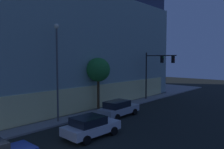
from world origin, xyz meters
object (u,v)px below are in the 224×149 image
Objects in this scene: car_silver at (119,108)px; traffic_light_far_corner at (157,66)px; sidewalk_tree at (98,70)px; street_lamp_sidewalk at (57,61)px; car_white at (91,126)px; modern_building at (21,42)px.

traffic_light_far_corner is at bearing 7.36° from car_silver.
traffic_light_far_corner reaches higher than sidewalk_tree.
car_white is at bearing -95.58° from street_lamp_sidewalk.
sidewalk_tree is at bearing 41.20° from car_white.
traffic_light_far_corner is 1.13× the size of sidewalk_tree.
traffic_light_far_corner is at bearing -12.10° from sidewalk_tree.
street_lamp_sidewalk is at bearing -174.26° from sidewalk_tree.
sidewalk_tree reaches higher than car_silver.
traffic_light_far_corner is 9.23m from sidewalk_tree.
sidewalk_tree is 1.23× the size of car_silver.
street_lamp_sidewalk is at bearing 174.66° from traffic_light_far_corner.
street_lamp_sidewalk is at bearing -106.88° from modern_building.
street_lamp_sidewalk reaches higher than sidewalk_tree.
sidewalk_tree is (0.52, -16.28, -3.87)m from modern_building.
street_lamp_sidewalk is (-5.11, -16.84, -2.87)m from modern_building.
modern_building is at bearing 73.12° from street_lamp_sidewalk.
car_white is (-6.10, -5.34, -3.71)m from sidewalk_tree.
modern_building is 20.83m from car_silver.
car_white is at bearing -104.46° from modern_building.
sidewalk_tree is at bearing -88.16° from modern_building.
modern_building is at bearing 90.64° from car_silver.
modern_building reaches higher than traffic_light_far_corner.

